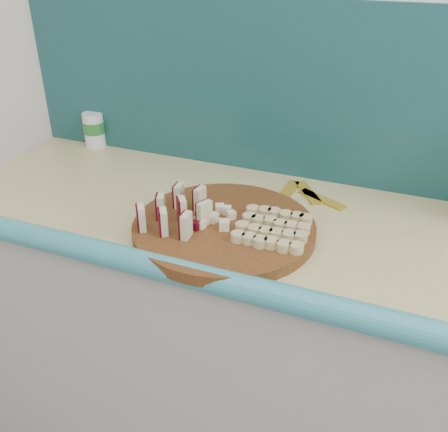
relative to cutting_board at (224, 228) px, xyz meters
The scene contains 8 objects.
kitchen_counter 0.55m from the cutting_board, 22.22° to the left, with size 2.20×0.63×0.91m.
backsplash 0.54m from the cutting_board, 55.95° to the left, with size 2.20×0.02×0.50m, color teal.
cutting_board is the anchor object (origin of this frame).
apple_wedges 0.12m from the cutting_board, 161.38° to the right, with size 0.15×0.18×0.06m.
apple_chunks 0.04m from the cutting_board, behind, with size 0.06×0.07×0.02m.
banana_slices 0.13m from the cutting_board, ahead, with size 0.17×0.17×0.02m.
canister 0.73m from the cutting_board, 149.50° to the left, with size 0.07×0.07×0.12m.
banana_peel 0.31m from the cutting_board, 63.64° to the left, with size 0.19×0.16×0.01m.
Camera 1 is at (0.22, 0.42, 1.55)m, focal length 40.00 mm.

